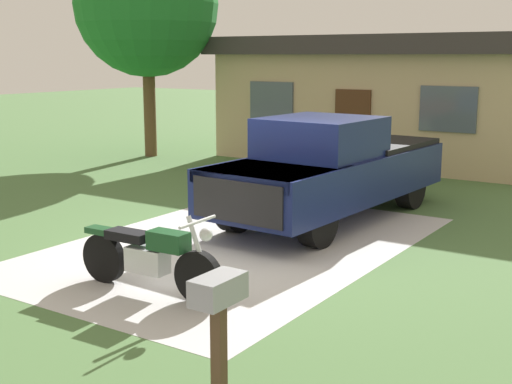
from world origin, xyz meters
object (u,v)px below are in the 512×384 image
at_px(pickup_truck, 333,167).
at_px(shade_tree, 147,5).
at_px(motorcycle, 150,256).
at_px(neighbor_house, 391,97).
at_px(mailbox, 218,310).

xyz_separation_m(pickup_truck, shade_tree, (-8.25, 4.17, 3.46)).
relative_size(motorcycle, pickup_truck, 0.39).
xyz_separation_m(pickup_truck, neighbor_house, (-2.13, 7.78, 0.84)).
bearing_deg(mailbox, pickup_truck, 110.20).
height_order(pickup_truck, shade_tree, shade_tree).
xyz_separation_m(motorcycle, mailbox, (2.61, -2.05, 0.51)).
bearing_deg(motorcycle, pickup_truck, 89.40).
relative_size(pickup_truck, shade_tree, 0.88).
distance_m(motorcycle, pickup_truck, 4.93).
bearing_deg(mailbox, shade_tree, 134.17).
bearing_deg(shade_tree, motorcycle, -47.92).
xyz_separation_m(motorcycle, shade_tree, (-8.19, 9.07, 3.94)).
relative_size(mailbox, shade_tree, 0.19).
relative_size(motorcycle, neighbor_house, 0.23).
bearing_deg(pickup_truck, mailbox, -69.80).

